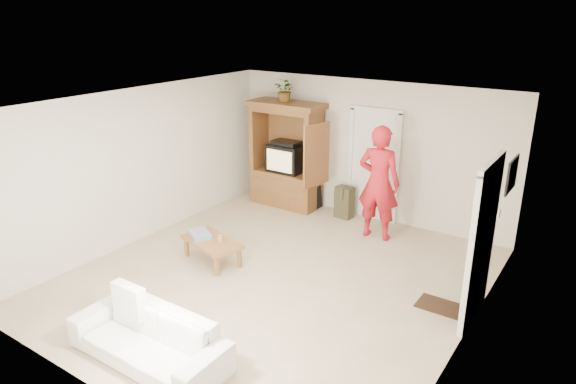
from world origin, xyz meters
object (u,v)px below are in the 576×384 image
object	(u,v)px
man	(379,183)
coffee_table	(212,243)
sofa	(148,338)
armoire	(287,161)

from	to	relation	value
man	coffee_table	size ratio (longest dim) A/B	1.81
man	coffee_table	bearing A→B (deg)	48.47
man	sofa	bearing A→B (deg)	76.54
sofa	coffee_table	size ratio (longest dim) A/B	1.76
coffee_table	armoire	bearing A→B (deg)	114.04
armoire	man	distance (m)	2.24
man	coffee_table	xyz separation A→B (m)	(-1.74, -2.32, -0.68)
armoire	sofa	world-z (taller)	armoire
armoire	man	world-z (taller)	armoire
coffee_table	sofa	bearing A→B (deg)	-50.10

